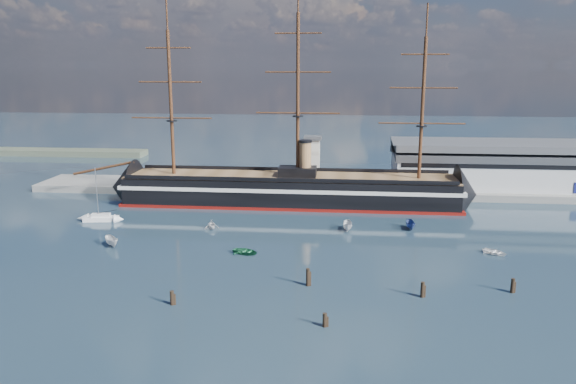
{
  "coord_description": "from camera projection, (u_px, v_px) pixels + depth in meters",
  "views": [
    {
      "loc": [
        11.62,
        -87.24,
        36.79
      ],
      "look_at": [
        -0.42,
        35.0,
        9.0
      ],
      "focal_mm": 35.0,
      "sensor_mm": 36.0,
      "label": 1
    }
  ],
  "objects": [
    {
      "name": "motorboat_e",
      "position": [
        495.0,
        254.0,
        111.75
      ],
      "size": [
        2.87,
        3.03,
        1.39
      ],
      "primitive_type": "imported",
      "rotation": [
        0.0,
        0.0,
        0.85
      ],
      "color": "white",
      "rests_on": "ground"
    },
    {
      "name": "warship",
      "position": [
        284.0,
        189.0,
        151.64
      ],
      "size": [
        112.9,
        16.48,
        53.94
      ],
      "rotation": [
        0.0,
        0.0,
        -0.0
      ],
      "color": "black",
      "rests_on": "ground"
    },
    {
      "name": "piling_near_left",
      "position": [
        172.0,
        305.0,
        88.21
      ],
      "size": [
        0.64,
        0.64,
        3.04
      ],
      "primitive_type": "cylinder",
      "color": "black",
      "rests_on": "ground"
    },
    {
      "name": "quay_tower",
      "position": [
        313.0,
        161.0,
        162.33
      ],
      "size": [
        5.0,
        5.0,
        15.0
      ],
      "color": "silver",
      "rests_on": "ground"
    },
    {
      "name": "piling_far_right",
      "position": [
        512.0,
        293.0,
        92.9
      ],
      "size": [
        0.64,
        0.64,
        3.19
      ],
      "primitive_type": "cylinder",
      "color": "black",
      "rests_on": "ground"
    },
    {
      "name": "motorboat_a",
      "position": [
        112.0,
        246.0,
        116.75
      ],
      "size": [
        6.36,
        5.77,
        2.53
      ],
      "primitive_type": "imported",
      "rotation": [
        0.0,
        0.0,
        0.68
      ],
      "color": "silver",
      "rests_on": "ground"
    },
    {
      "name": "warehouse",
      "position": [
        501.0,
        166.0,
        164.25
      ],
      "size": [
        63.0,
        21.0,
        11.6
      ],
      "color": "#B7BABC",
      "rests_on": "ground"
    },
    {
      "name": "quay",
      "position": [
        336.0,
        192.0,
        166.72
      ],
      "size": [
        180.0,
        18.0,
        2.0
      ],
      "primitive_type": "cube",
      "color": "slate",
      "rests_on": "ground"
    },
    {
      "name": "ground",
      "position": [
        292.0,
        224.0,
        132.74
      ],
      "size": [
        600.0,
        600.0,
        0.0
      ],
      "primitive_type": "plane",
      "color": "#1D3244",
      "rests_on": "ground"
    },
    {
      "name": "piling_extra",
      "position": [
        308.0,
        286.0,
        95.81
      ],
      "size": [
        0.64,
        0.64,
        3.82
      ],
      "primitive_type": "cylinder",
      "color": "black",
      "rests_on": "ground"
    },
    {
      "name": "piling_near_mid",
      "position": [
        325.0,
        327.0,
        80.8
      ],
      "size": [
        0.64,
        0.64,
        2.78
      ],
      "primitive_type": "cylinder",
      "color": "black",
      "rests_on": "ground"
    },
    {
      "name": "piling_near_right",
      "position": [
        422.0,
        297.0,
        91.08
      ],
      "size": [
        0.64,
        0.64,
        3.31
      ],
      "primitive_type": "cylinder",
      "color": "black",
      "rests_on": "ground"
    },
    {
      "name": "sailboat",
      "position": [
        101.0,
        218.0,
        135.5
      ],
      "size": [
        8.48,
        3.64,
        13.13
      ],
      "rotation": [
        0.0,
        0.0,
        0.15
      ],
      "color": "white",
      "rests_on": "ground"
    },
    {
      "name": "motorboat_f",
      "position": [
        410.0,
        229.0,
        128.9
      ],
      "size": [
        6.03,
        2.41,
        2.38
      ],
      "primitive_type": "imported",
      "rotation": [
        0.0,
        0.0,
        0.04
      ],
      "color": "navy",
      "rests_on": "ground"
    },
    {
      "name": "motorboat_b",
      "position": [
        246.0,
        254.0,
        111.99
      ],
      "size": [
        2.37,
        3.58,
        1.55
      ],
      "primitive_type": "imported",
      "rotation": [
        0.0,
        0.0,
        1.23
      ],
      "color": "#1B5F3B",
      "rests_on": "ground"
    },
    {
      "name": "motorboat_d",
      "position": [
        212.0,
        229.0,
        129.27
      ],
      "size": [
        6.84,
        5.09,
        2.3
      ],
      "primitive_type": "imported",
      "rotation": [
        0.0,
        0.0,
        0.43
      ],
      "color": "silver",
      "rests_on": "ground"
    },
    {
      "name": "motorboat_c",
      "position": [
        348.0,
        230.0,
        127.88
      ],
      "size": [
        6.34,
        2.4,
        2.52
      ],
      "primitive_type": "imported",
      "rotation": [
        0.0,
        0.0,
        -0.01
      ],
      "color": "silver",
      "rests_on": "ground"
    }
  ]
}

